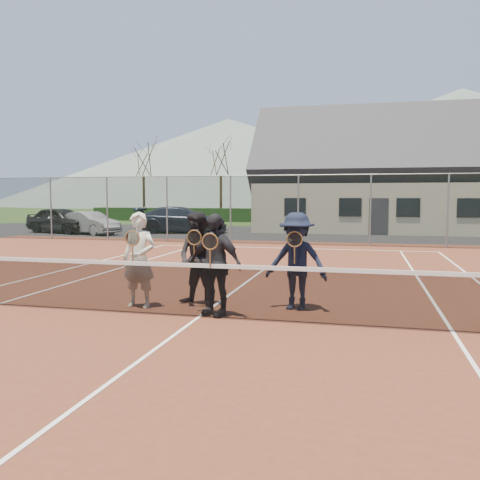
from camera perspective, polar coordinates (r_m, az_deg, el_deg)
The scene contains 20 objects.
ground at distance 28.43m, azimuth 8.17°, elevation 0.66°, with size 220.00×220.00×0.00m, color #264017.
court_surface at distance 8.92m, azimuth -4.66°, elevation -8.74°, with size 30.00×30.00×0.02m, color #562819.
tarmac_carpark at distance 29.09m, azimuth 0.31°, elevation 0.82°, with size 40.00×12.00×0.01m, color black.
hedge_row at distance 40.34m, azimuth 9.85°, elevation 2.69°, with size 40.00×1.20×1.10m, color black.
hill_west at distance 107.10m, azimuth -1.30°, elevation 8.68°, with size 110.00×110.00×18.00m, color #55665D.
hill_centre at distance 105.02m, azimuth 23.50°, elevation 9.44°, with size 120.00×120.00×22.00m, color #56675B.
car_a at distance 30.63m, azimuth -19.42°, elevation 2.13°, with size 1.76×4.37×1.49m, color black.
car_b at distance 29.07m, azimuth -16.49°, elevation 1.84°, with size 1.32×3.79×1.25m, color gray.
car_c at distance 29.16m, azimuth -6.58°, elevation 2.27°, with size 2.11×5.18×1.50m, color black.
court_markings at distance 8.91m, azimuth -4.66°, elevation -8.65°, with size 11.03×23.83×0.01m.
tennis_net at distance 8.81m, azimuth -4.68°, elevation -5.39°, with size 11.68×0.08×1.10m.
perimeter_fence at distance 21.90m, azimuth 6.55°, elevation 3.40°, with size 30.07×0.07×3.02m.
clubhouse at distance 32.29m, azimuth 16.12°, elevation 8.12°, with size 15.60×8.20×7.70m.
tree_a at distance 45.43m, azimuth -10.82°, elevation 9.54°, with size 3.20×3.20×7.77m.
tree_b at distance 43.01m, azimuth -2.18°, elevation 9.89°, with size 3.20×3.20×7.77m.
tree_c at distance 41.38m, azimuth 12.86°, elevation 9.96°, with size 3.20×3.20×7.77m.
player_a at distance 9.75m, azimuth -11.26°, elevation -2.18°, with size 0.68×0.51×1.80m.
player_b at distance 9.75m, azimuth -4.64°, elevation -2.11°, with size 1.02×0.89×1.80m.
player_c at distance 8.91m, azimuth -2.86°, elevation -2.77°, with size 1.14×0.73×1.80m.
player_d at distance 9.41m, azimuth 6.35°, elevation -2.38°, with size 1.25×0.84×1.80m.
Camera 1 is at (2.75, -8.21, 2.12)m, focal length 38.00 mm.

